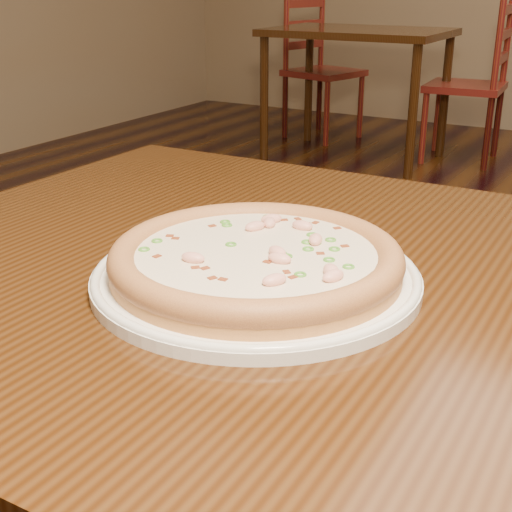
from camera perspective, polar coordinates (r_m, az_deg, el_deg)
The scene contains 6 objects.
hero_table at distance 0.76m, azimuth 9.89°, elevation -9.50°, with size 1.20×0.80×0.75m.
plate at distance 0.72m, azimuth -0.00°, elevation -1.58°, with size 0.33×0.33×0.02m.
pizza at distance 0.71m, azimuth 0.02°, elevation -0.22°, with size 0.29×0.29×0.03m.
bg_table_left at distance 4.32m, azimuth 8.15°, elevation 16.30°, with size 1.00×0.70×0.75m.
chair_a at distance 4.92m, azimuth 4.95°, elevation 14.55°, with size 0.51×0.51×0.95m.
chair_b at distance 4.40m, azimuth 17.13°, elevation 12.87°, with size 0.45×0.45×0.95m.
Camera 1 is at (0.03, -0.80, 1.04)m, focal length 50.00 mm.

